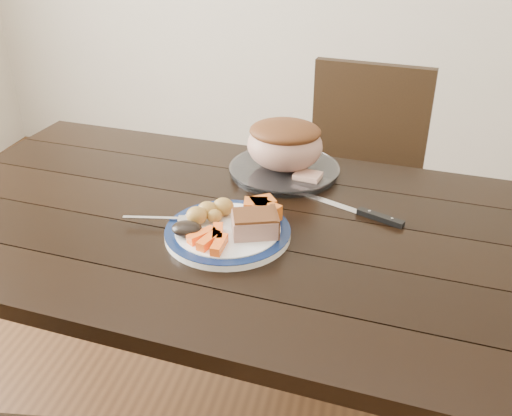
% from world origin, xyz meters
% --- Properties ---
extents(dining_table, '(1.68, 1.05, 0.75)m').
position_xyz_m(dining_table, '(0.00, 0.00, 0.66)').
color(dining_table, black).
rests_on(dining_table, ground).
extents(chair_far, '(0.47, 0.48, 0.93)m').
position_xyz_m(chair_far, '(0.29, 0.74, 0.52)').
color(chair_far, black).
rests_on(chair_far, ground).
extents(dinner_plate, '(0.29, 0.29, 0.02)m').
position_xyz_m(dinner_plate, '(0.03, -0.08, 0.76)').
color(dinner_plate, white).
rests_on(dinner_plate, dining_table).
extents(plate_rim, '(0.29, 0.29, 0.02)m').
position_xyz_m(plate_rim, '(0.03, -0.08, 0.77)').
color(plate_rim, '#0C1A3F').
rests_on(plate_rim, dinner_plate).
extents(serving_platter, '(0.30, 0.30, 0.02)m').
position_xyz_m(serving_platter, '(0.09, 0.28, 0.76)').
color(serving_platter, white).
rests_on(serving_platter, dining_table).
extents(pork_slice, '(0.12, 0.11, 0.04)m').
position_xyz_m(pork_slice, '(0.09, -0.08, 0.79)').
color(pork_slice, tan).
rests_on(pork_slice, dinner_plate).
extents(roasted_potatoes, '(0.10, 0.10, 0.04)m').
position_xyz_m(roasted_potatoes, '(-0.03, -0.04, 0.79)').
color(roasted_potatoes, gold).
rests_on(roasted_potatoes, dinner_plate).
extents(carrot_batons, '(0.09, 0.11, 0.02)m').
position_xyz_m(carrot_batons, '(0.01, -0.14, 0.78)').
color(carrot_batons, '#FF5B15').
rests_on(carrot_batons, dinner_plate).
extents(pumpkin_wedges, '(0.10, 0.10, 0.04)m').
position_xyz_m(pumpkin_wedges, '(0.09, -0.00, 0.79)').
color(pumpkin_wedges, orange).
rests_on(pumpkin_wedges, dinner_plate).
extents(dark_mushroom, '(0.07, 0.05, 0.03)m').
position_xyz_m(dark_mushroom, '(-0.05, -0.12, 0.79)').
color(dark_mushroom, black).
rests_on(dark_mushroom, dinner_plate).
extents(fork, '(0.18, 0.05, 0.00)m').
position_xyz_m(fork, '(-0.13, -0.07, 0.77)').
color(fork, silver).
rests_on(fork, dinner_plate).
extents(roast_joint, '(0.21, 0.18, 0.14)m').
position_xyz_m(roast_joint, '(0.09, 0.28, 0.83)').
color(roast_joint, tan).
rests_on(roast_joint, serving_platter).
extents(cut_slice, '(0.08, 0.07, 0.02)m').
position_xyz_m(cut_slice, '(0.17, 0.23, 0.78)').
color(cut_slice, tan).
rests_on(cut_slice, serving_platter).
extents(carving_knife, '(0.30, 0.15, 0.01)m').
position_xyz_m(carving_knife, '(0.33, 0.09, 0.76)').
color(carving_knife, silver).
rests_on(carving_knife, dining_table).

